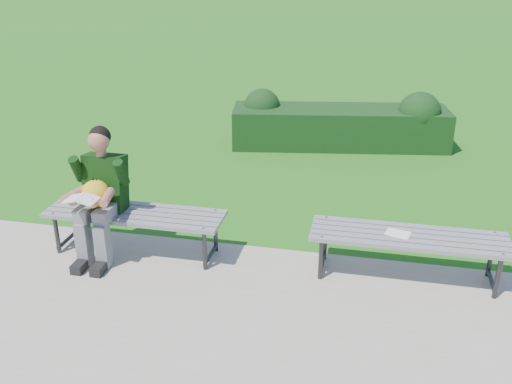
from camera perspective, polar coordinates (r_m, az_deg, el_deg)
The scene contains 7 objects.
ground at distance 5.97m, azimuth 1.76°, elevation -5.81°, with size 80.00×80.00×0.00m.
walkway at distance 4.55m, azimuth -2.40°, elevation -16.25°, with size 30.00×3.50×0.02m.
hedge at distance 9.10m, azimuth 8.66°, elevation 6.79°, with size 3.42×1.35×0.90m.
bench_left at distance 5.85m, azimuth -12.01°, elevation -2.45°, with size 1.80×0.50×0.46m.
bench_right at distance 5.47m, azimuth 14.99°, elevation -4.67°, with size 1.80×0.50×0.46m.
seated_boy at distance 5.77m, azimuth -15.37°, elevation 0.12°, with size 0.56×0.76×1.31m.
paper_sheet at distance 5.43m, azimuth 14.00°, elevation -4.06°, with size 0.25×0.21×0.01m.
Camera 1 is at (0.91, -5.14, 2.91)m, focal length 40.00 mm.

